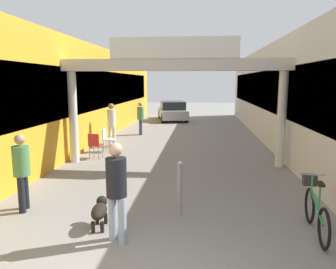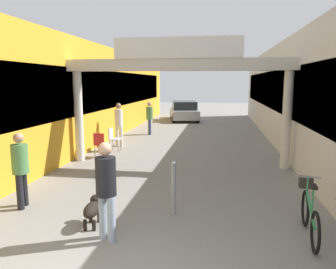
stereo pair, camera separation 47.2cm
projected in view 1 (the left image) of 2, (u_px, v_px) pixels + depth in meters
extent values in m
cube|color=gold|center=(65.00, 95.00, 14.38)|extent=(3.00, 26.00, 4.19)
cube|color=black|center=(98.00, 90.00, 14.21)|extent=(0.04, 23.40, 1.68)
cube|color=beige|center=(305.00, 96.00, 13.39)|extent=(3.00, 26.00, 4.19)
cube|color=black|center=(268.00, 91.00, 13.50)|extent=(0.04, 23.40, 1.68)
cylinder|color=beige|center=(73.00, 117.00, 10.80)|extent=(0.28, 0.28, 3.00)
cylinder|color=beige|center=(282.00, 120.00, 10.15)|extent=(0.28, 0.28, 3.00)
cube|color=beige|center=(174.00, 65.00, 10.21)|extent=(7.40, 0.44, 0.37)
cube|color=white|center=(174.00, 48.00, 9.93)|extent=(3.96, 0.10, 0.64)
cylinder|color=#8C9EB2|center=(113.00, 217.00, 5.54)|extent=(0.19, 0.19, 0.79)
cylinder|color=#8C9EB2|center=(122.00, 221.00, 5.38)|extent=(0.19, 0.19, 0.79)
cylinder|color=black|center=(116.00, 177.00, 5.34)|extent=(0.47, 0.47, 0.65)
sphere|color=tan|center=(116.00, 149.00, 5.27)|extent=(0.31, 0.31, 0.22)
cylinder|color=black|center=(25.00, 191.00, 6.90)|extent=(0.17, 0.17, 0.75)
cylinder|color=black|center=(22.00, 195.00, 6.67)|extent=(0.17, 0.17, 0.75)
cylinder|color=#4C7F47|center=(21.00, 161.00, 6.68)|extent=(0.40, 0.40, 0.62)
sphere|color=tan|center=(20.00, 139.00, 6.61)|extent=(0.25, 0.25, 0.21)
cylinder|color=silver|center=(114.00, 137.00, 13.48)|extent=(0.19, 0.19, 0.84)
cylinder|color=silver|center=(110.00, 136.00, 13.61)|extent=(0.19, 0.19, 0.84)
cylinder|color=silver|center=(111.00, 118.00, 13.42)|extent=(0.46, 0.46, 0.69)
sphere|color=#8C664C|center=(111.00, 106.00, 13.35)|extent=(0.32, 0.32, 0.24)
cylinder|color=navy|center=(140.00, 127.00, 16.76)|extent=(0.17, 0.17, 0.77)
cylinder|color=navy|center=(141.00, 127.00, 16.53)|extent=(0.17, 0.17, 0.77)
cylinder|color=#4C7F47|center=(140.00, 113.00, 16.53)|extent=(0.42, 0.42, 0.64)
sphere|color=tan|center=(140.00, 104.00, 16.46)|extent=(0.27, 0.27, 0.22)
ellipsoid|color=black|center=(99.00, 211.00, 5.97)|extent=(0.34, 0.64, 0.25)
sphere|color=black|center=(102.00, 201.00, 6.23)|extent=(0.23, 0.23, 0.21)
sphere|color=white|center=(101.00, 208.00, 6.16)|extent=(0.17, 0.17, 0.15)
cylinder|color=black|center=(97.00, 219.00, 6.19)|extent=(0.08, 0.08, 0.20)
cylinder|color=black|center=(106.00, 219.00, 6.19)|extent=(0.08, 0.08, 0.20)
cylinder|color=black|center=(93.00, 227.00, 5.82)|extent=(0.08, 0.08, 0.20)
cylinder|color=black|center=(102.00, 227.00, 5.83)|extent=(0.08, 0.08, 0.20)
torus|color=black|center=(310.00, 205.00, 6.22)|extent=(0.11, 0.67, 0.67)
torus|color=black|center=(324.00, 229.00, 5.23)|extent=(0.11, 0.67, 0.67)
cube|color=#338C4C|center=(317.00, 206.00, 5.70)|extent=(0.13, 0.94, 0.34)
cylinder|color=#338C4C|center=(320.00, 196.00, 5.55)|extent=(0.03, 0.03, 0.42)
cube|color=black|center=(321.00, 184.00, 5.51)|extent=(0.12, 0.23, 0.05)
cylinder|color=#338C4C|center=(312.00, 187.00, 6.10)|extent=(0.03, 0.03, 0.46)
cylinder|color=gray|center=(313.00, 175.00, 6.07)|extent=(0.46, 0.07, 0.03)
cube|color=#332D28|center=(310.00, 180.00, 6.28)|extent=(0.26, 0.22, 0.20)
cylinder|color=gray|center=(179.00, 190.00, 6.58)|extent=(0.10, 0.10, 1.02)
sphere|color=gray|center=(180.00, 164.00, 6.49)|extent=(0.10, 0.10, 0.10)
cylinder|color=gray|center=(94.00, 151.00, 11.71)|extent=(0.03, 0.03, 0.45)
cylinder|color=gray|center=(103.00, 151.00, 11.64)|extent=(0.03, 0.03, 0.45)
cylinder|color=gray|center=(89.00, 153.00, 11.38)|extent=(0.03, 0.03, 0.45)
cylinder|color=gray|center=(99.00, 153.00, 11.31)|extent=(0.03, 0.03, 0.45)
cube|color=#B2231E|center=(96.00, 145.00, 11.47)|extent=(0.44, 0.44, 0.04)
cube|color=#B2231E|center=(93.00, 140.00, 11.26)|extent=(0.40, 0.09, 0.40)
cylinder|color=gray|center=(115.00, 145.00, 12.72)|extent=(0.03, 0.03, 0.45)
cylinder|color=gray|center=(112.00, 147.00, 12.39)|extent=(0.03, 0.03, 0.45)
cylinder|color=gray|center=(106.00, 145.00, 12.76)|extent=(0.03, 0.03, 0.45)
cylinder|color=gray|center=(103.00, 147.00, 12.43)|extent=(0.03, 0.03, 0.45)
cube|color=silver|center=(109.00, 140.00, 12.53)|extent=(0.41, 0.41, 0.04)
cube|color=silver|center=(104.00, 134.00, 12.52)|extent=(0.05, 0.40, 0.40)
cube|color=#99999E|center=(172.00, 113.00, 23.03)|extent=(2.47, 4.26, 0.60)
cube|color=#1E2328|center=(173.00, 105.00, 22.79)|extent=(1.96, 2.46, 0.55)
cylinder|color=black|center=(160.00, 114.00, 24.41)|extent=(0.31, 0.63, 0.60)
cylinder|color=black|center=(181.00, 114.00, 24.55)|extent=(0.31, 0.63, 0.60)
cylinder|color=black|center=(163.00, 118.00, 21.56)|extent=(0.31, 0.63, 0.60)
cylinder|color=black|center=(187.00, 118.00, 21.70)|extent=(0.31, 0.63, 0.60)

